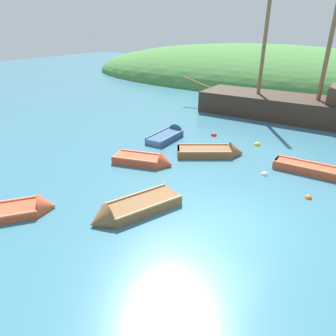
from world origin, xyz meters
The scene contains 13 objects.
ground_plane centered at (0.00, 0.00, 0.00)m, with size 120.00×120.00×0.00m, color teal.
shore_hill centered at (-9.01, 33.69, 0.00)m, with size 50.83×23.67×8.87m, color #477F3D.
sailing_ship centered at (-1.22, 15.66, 0.60)m, with size 16.17×4.70×11.57m.
rowboat_far centered at (-7.40, -3.42, 0.08)m, with size 2.86×3.05×1.16m.
rowboat_outer_left centered at (2.01, 6.00, 0.12)m, with size 3.89×1.05×0.91m.
rowboat_near_dock centered at (-3.83, -1.38, 0.12)m, with size 2.62×3.79×1.19m.
rowboat_center centered at (-6.90, 6.97, 0.12)m, with size 1.29×3.30×1.15m.
rowboat_outer_right centered at (-5.84, 2.83, 0.12)m, with size 3.30×1.80×1.09m.
rowboat_portside centered at (-3.27, 5.76, 0.13)m, with size 3.77×2.91×1.20m.
buoy_red centered at (-4.58, 8.76, 0.00)m, with size 0.39×0.39×0.39m, color red.
buoy_orange centered at (1.91, 3.34, 0.00)m, with size 0.29×0.29×0.29m, color orange.
buoy_white centered at (-0.24, 4.63, 0.00)m, with size 0.33×0.33×0.33m, color white.
buoy_yellow centered at (-1.65, 8.48, 0.00)m, with size 0.39×0.39×0.39m, color yellow.
Camera 1 is at (2.41, -9.05, 6.50)m, focal length 32.49 mm.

